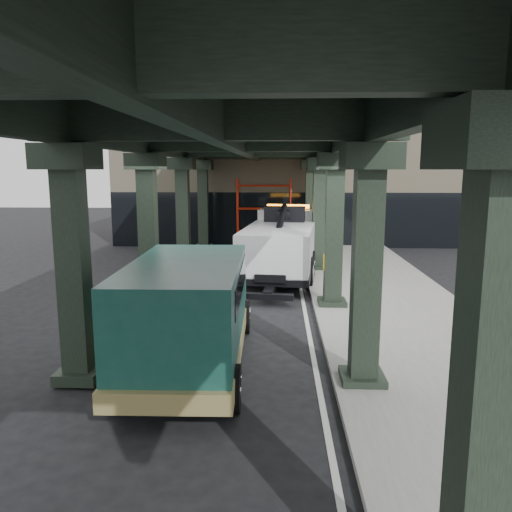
# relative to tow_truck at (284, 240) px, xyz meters

# --- Properties ---
(ground) EXTENTS (90.00, 90.00, 0.00)m
(ground) POSITION_rel_tow_truck_xyz_m (-1.06, -7.57, -1.48)
(ground) COLOR black
(ground) RESTS_ON ground
(sidewalk) EXTENTS (5.00, 40.00, 0.15)m
(sidewalk) POSITION_rel_tow_truck_xyz_m (3.44, -5.57, -1.41)
(sidewalk) COLOR gray
(sidewalk) RESTS_ON ground
(lane_stripe) EXTENTS (0.12, 38.00, 0.01)m
(lane_stripe) POSITION_rel_tow_truck_xyz_m (0.64, -5.57, -1.48)
(lane_stripe) COLOR silver
(lane_stripe) RESTS_ON ground
(viaduct) EXTENTS (7.40, 32.00, 6.40)m
(viaduct) POSITION_rel_tow_truck_xyz_m (-1.46, -5.57, 3.98)
(viaduct) COLOR black
(viaduct) RESTS_ON ground
(building) EXTENTS (22.00, 10.00, 8.00)m
(building) POSITION_rel_tow_truck_xyz_m (0.94, 12.43, 2.52)
(building) COLOR #C6B793
(building) RESTS_ON ground
(scaffolding) EXTENTS (3.08, 0.88, 4.00)m
(scaffolding) POSITION_rel_tow_truck_xyz_m (-1.06, 7.08, 0.63)
(scaffolding) COLOR red
(scaffolding) RESTS_ON ground
(tow_truck) EXTENTS (3.55, 9.48, 3.04)m
(tow_truck) POSITION_rel_tow_truck_xyz_m (0.00, 0.00, 0.00)
(tow_truck) COLOR black
(tow_truck) RESTS_ON ground
(towed_van) EXTENTS (2.66, 6.36, 2.56)m
(towed_van) POSITION_rel_tow_truck_xyz_m (-2.22, -10.78, -0.11)
(towed_van) COLOR #13453D
(towed_van) RESTS_ON ground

